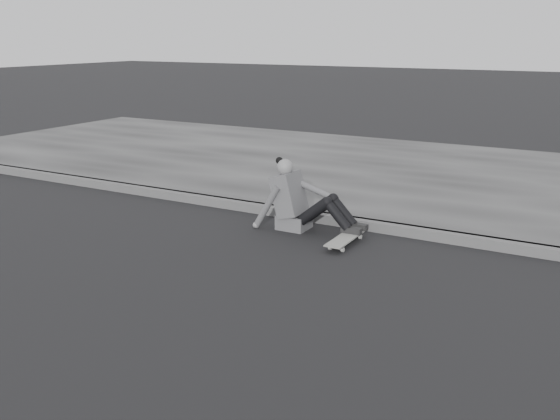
{
  "coord_description": "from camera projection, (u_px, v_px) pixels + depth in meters",
  "views": [
    {
      "loc": [
        0.18,
        -4.35,
        2.32
      ],
      "look_at": [
        -2.94,
        1.28,
        0.5
      ],
      "focal_mm": 40.0,
      "sensor_mm": 36.0,
      "label": 1
    }
  ],
  "objects": [
    {
      "name": "ground",
      "position": [
        557.0,
        377.0,
        4.38
      ],
      "size": [
        80.0,
        80.0,
        0.0
      ],
      "primitive_type": "plane",
      "color": "black",
      "rests_on": "ground"
    },
    {
      "name": "seated_woman",
      "position": [
        299.0,
        201.0,
        7.59
      ],
      "size": [
        1.38,
        0.46,
        0.88
      ],
      "color": "#525254",
      "rests_on": "ground"
    },
    {
      "name": "skateboard",
      "position": [
        346.0,
        238.0,
        7.12
      ],
      "size": [
        0.2,
        0.78,
        0.09
      ],
      "color": "#A3A39E",
      "rests_on": "ground"
    }
  ]
}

